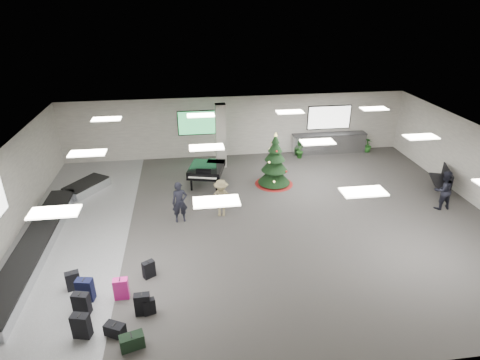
{
  "coord_description": "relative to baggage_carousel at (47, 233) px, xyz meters",
  "views": [
    {
      "loc": [
        -2.65,
        -13.12,
        8.06
      ],
      "look_at": [
        -0.68,
        1.0,
        1.33
      ],
      "focal_mm": 30.0,
      "sensor_mm": 36.0,
      "label": 1
    }
  ],
  "objects": [
    {
      "name": "ground",
      "position": [
        7.84,
        0.08,
        -0.21
      ],
      "size": [
        18.0,
        18.0,
        0.0
      ],
      "primitive_type": "plane",
      "color": "#393634",
      "rests_on": "ground"
    },
    {
      "name": "room_envelope",
      "position": [
        7.46,
        0.75,
        2.12
      ],
      "size": [
        18.02,
        14.02,
        3.21
      ],
      "color": "#A19C93",
      "rests_on": "ground"
    },
    {
      "name": "baggage_carousel",
      "position": [
        0.0,
        0.0,
        0.0
      ],
      "size": [
        2.28,
        9.71,
        0.43
      ],
      "color": "silver",
      "rests_on": "ground"
    },
    {
      "name": "service_counter",
      "position": [
        12.84,
        6.73,
        0.33
      ],
      "size": [
        4.05,
        0.65,
        1.08
      ],
      "color": "silver",
      "rests_on": "ground"
    },
    {
      "name": "suitcase_0",
      "position": [
        2.24,
        -4.93,
        0.14
      ],
      "size": [
        0.5,
        0.35,
        0.72
      ],
      "rotation": [
        0.0,
        0.0,
        -0.24
      ],
      "color": "black",
      "rests_on": "ground"
    },
    {
      "name": "suitcase_1",
      "position": [
        3.71,
        -4.32,
        0.12
      ],
      "size": [
        0.43,
        0.23,
        0.68
      ],
      "rotation": [
        0.0,
        0.0,
        0.03
      ],
      "color": "black",
      "rests_on": "ground"
    },
    {
      "name": "pink_suitcase",
      "position": [
        3.05,
        -3.59,
        0.11
      ],
      "size": [
        0.42,
        0.25,
        0.67
      ],
      "rotation": [
        0.0,
        0.0,
        0.02
      ],
      "color": "#E41D8B",
      "rests_on": "ground"
    },
    {
      "name": "suitcase_3",
      "position": [
        3.77,
        -2.73,
        0.07
      ],
      "size": [
        0.42,
        0.37,
        0.58
      ],
      "rotation": [
        0.0,
        0.0,
        0.55
      ],
      "color": "black",
      "rests_on": "ground"
    },
    {
      "name": "navy_suitcase",
      "position": [
        2.06,
        -3.53,
        0.14
      ],
      "size": [
        0.5,
        0.35,
        0.73
      ],
      "rotation": [
        0.0,
        0.0,
        -0.19
      ],
      "color": "black",
      "rests_on": "ground"
    },
    {
      "name": "suitcase_5",
      "position": [
        2.06,
        -4.07,
        0.12
      ],
      "size": [
        0.49,
        0.34,
        0.69
      ],
      "rotation": [
        0.0,
        0.0,
        -0.23
      ],
      "color": "black",
      "rests_on": "ground"
    },
    {
      "name": "green_duffel",
      "position": [
        3.54,
        -5.47,
        -0.02
      ],
      "size": [
        0.65,
        0.45,
        0.41
      ],
      "rotation": [
        0.0,
        0.0,
        0.28
      ],
      "color": "black",
      "rests_on": "ground"
    },
    {
      "name": "suitcase_7",
      "position": [
        3.89,
        -4.34,
        0.03
      ],
      "size": [
        0.37,
        0.26,
        0.5
      ],
      "rotation": [
        0.0,
        0.0,
        0.29
      ],
      "color": "black",
      "rests_on": "ground"
    },
    {
      "name": "suitcase_8",
      "position": [
        1.59,
        -3.0,
        0.08
      ],
      "size": [
        0.45,
        0.34,
        0.61
      ],
      "rotation": [
        0.0,
        0.0,
        0.32
      ],
      "color": "black",
      "rests_on": "ground"
    },
    {
      "name": "black_duffel",
      "position": [
        3.05,
        -4.99,
        -0.04
      ],
      "size": [
        0.59,
        0.48,
        0.36
      ],
      "rotation": [
        0.0,
        0.0,
        -0.46
      ],
      "color": "black",
      "rests_on": "ground"
    },
    {
      "name": "christmas_tree",
      "position": [
        9.04,
        3.24,
        0.64
      ],
      "size": [
        1.75,
        1.75,
        2.5
      ],
      "color": "maroon",
      "rests_on": "ground"
    },
    {
      "name": "grand_piano",
      "position": [
        5.96,
        3.55,
        0.55
      ],
      "size": [
        1.85,
        2.17,
        1.07
      ],
      "rotation": [
        0.0,
        0.0,
        -0.25
      ],
      "color": "black",
      "rests_on": "ground"
    },
    {
      "name": "bench",
      "position": [
        16.22,
        1.52,
        0.39
      ],
      "size": [
        1.16,
        1.78,
        1.07
      ],
      "rotation": [
        0.0,
        0.0,
        -0.37
      ],
      "color": "black",
      "rests_on": "ground"
    },
    {
      "name": "traveler_a",
      "position": [
        4.77,
        0.51,
        0.6
      ],
      "size": [
        0.64,
        0.46,
        1.62
      ],
      "primitive_type": "imported",
      "rotation": [
        0.0,
        0.0,
        0.13
      ],
      "color": "black",
      "rests_on": "ground"
    },
    {
      "name": "traveler_b",
      "position": [
        6.37,
        0.72,
        0.56
      ],
      "size": [
        1.1,
        0.79,
        1.54
      ],
      "primitive_type": "imported",
      "rotation": [
        0.0,
        0.0,
        -0.23
      ],
      "color": "#857752",
      "rests_on": "ground"
    },
    {
      "name": "traveler_bench",
      "position": [
        15.26,
        0.07,
        0.61
      ],
      "size": [
        0.84,
        0.68,
        1.65
      ],
      "primitive_type": "imported",
      "rotation": [
        0.0,
        0.0,
        3.21
      ],
      "color": "black",
      "rests_on": "ground"
    },
    {
      "name": "potted_plant_left",
      "position": [
        11.11,
        6.19,
        0.2
      ],
      "size": [
        0.56,
        0.52,
        0.82
      ],
      "primitive_type": "imported",
      "rotation": [
        0.0,
        0.0,
        0.42
      ],
      "color": "#194516",
      "rests_on": "ground"
    },
    {
      "name": "potted_plant_right",
      "position": [
        15.02,
        6.54,
        0.18
      ],
      "size": [
        0.62,
        0.62,
        0.78
      ],
      "primitive_type": "imported",
      "rotation": [
        0.0,
        0.0,
        2.32
      ],
      "color": "#194516",
      "rests_on": "ground"
    }
  ]
}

